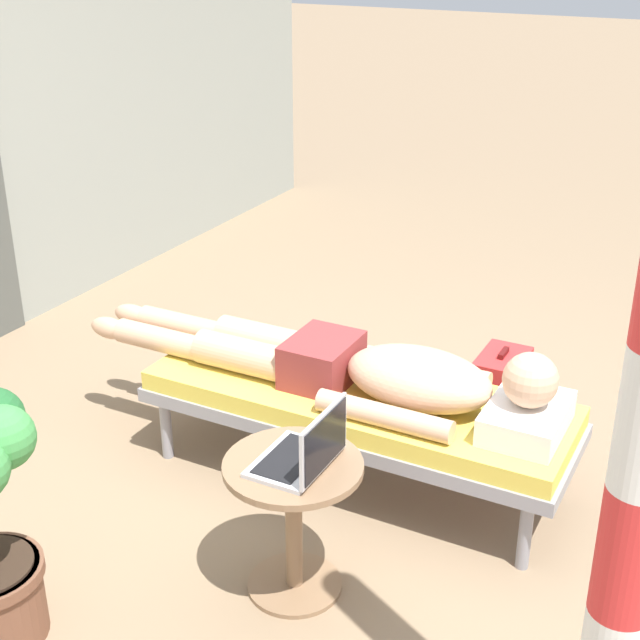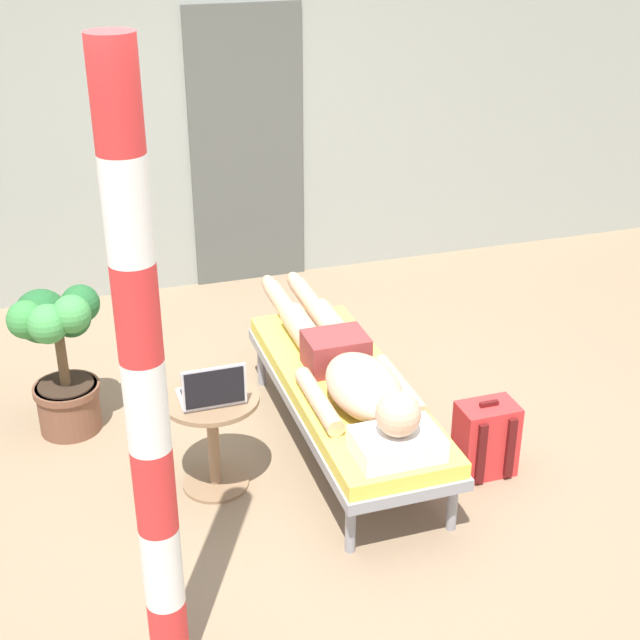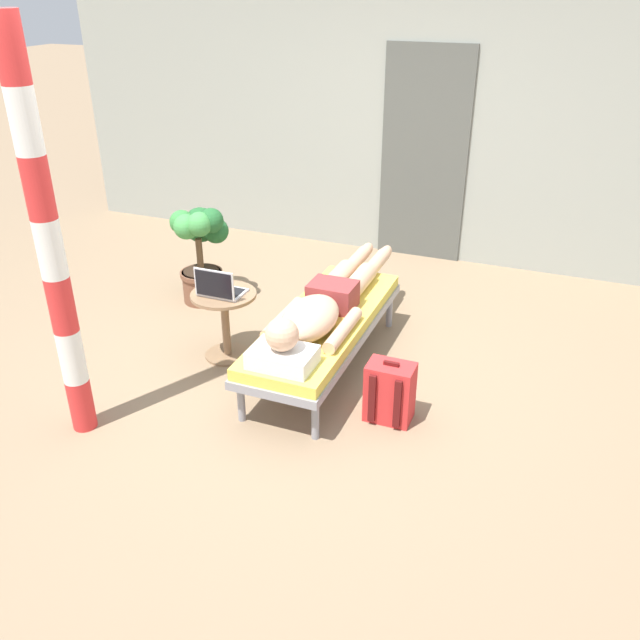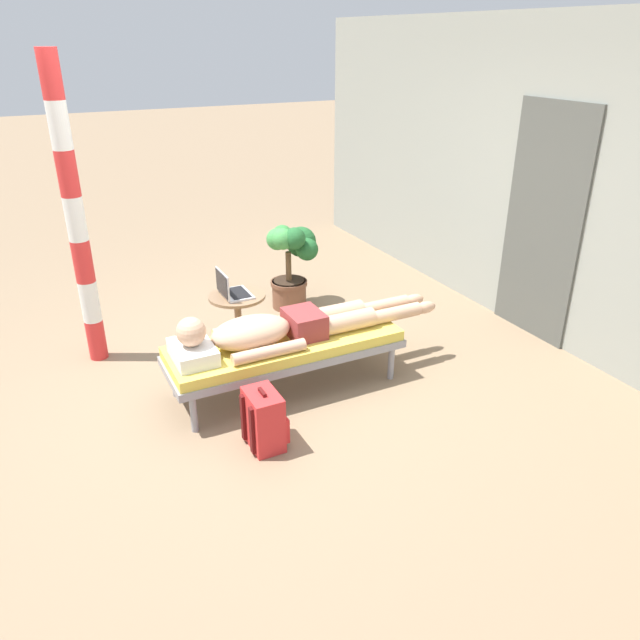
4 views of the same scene
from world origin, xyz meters
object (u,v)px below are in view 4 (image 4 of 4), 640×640
Objects in this scene: lounge_chair at (285,348)px; person_reclining at (281,328)px; porch_post at (75,219)px; potted_plant at (292,259)px; backpack at (264,420)px; side_table at (238,313)px; laptop at (231,289)px.

lounge_chair is 0.17m from person_reclining.
person_reclining is 1.82m from porch_post.
person_reclining is at bearing -27.18° from potted_plant.
porch_post is at bearing -155.52° from backpack.
laptop is (0.00, -0.05, 0.23)m from side_table.
porch_post reaches higher than side_table.
laptop reaches higher than lounge_chair.
person_reclining is at bearing 147.21° from backpack.
side_table is at bearing -171.42° from lounge_chair.
potted_plant is at bearing 151.05° from backpack.
potted_plant is (-0.68, 0.82, 0.15)m from side_table.
side_table is 1.07m from potted_plant.
person_reclining reaches higher than backpack.
lounge_chair is at bearing 8.58° from side_table.
lounge_chair is 0.74× the size of porch_post.
lounge_chair is 3.46× the size of side_table.
person_reclining is 4.15× the size of side_table.
laptop is at bearing -167.59° from lounge_chair.
porch_post reaches higher than person_reclining.
laptop is 0.13× the size of porch_post.
lounge_chair is 1.59m from potted_plant.
backpack is 0.49× the size of potted_plant.
side_table is 1.48m from porch_post.
side_table is 0.23m from laptop.
side_table is at bearing 69.61° from porch_post.
person_reclining is 7.00× the size of laptop.
side_table is 0.61× the size of potted_plant.
lounge_chair is 0.77m from backpack.
porch_post is at bearing -133.19° from lounge_chair.
person_reclining is at bearing 6.61° from side_table.
side_table reaches higher than lounge_chair.
backpack is at bearing -28.95° from potted_plant.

